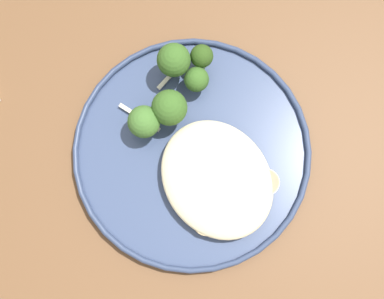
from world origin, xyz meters
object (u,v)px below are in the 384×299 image
dinner_plate (192,151)px  broccoli_floret_small_sprig (169,108)px  seared_scallop_tiny_bay (206,222)px  broccoli_floret_tall_stalk (196,80)px  broccoli_floret_center_pile (202,57)px  seared_scallop_front_small (187,210)px  broccoli_floret_rear_charred (174,60)px  seared_scallop_center_golden (246,191)px  broccoli_floret_split_head (140,124)px  seared_scallop_on_noodles (265,183)px  seared_scallop_half_hidden (223,189)px

dinner_plate → broccoli_floret_small_sprig: 0.06m
seared_scallop_tiny_bay → broccoli_floret_tall_stalk: broccoli_floret_tall_stalk is taller
dinner_plate → broccoli_floret_center_pile: broccoli_floret_center_pile is taller
seared_scallop_front_small → broccoli_floret_tall_stalk: bearing=142.8°
broccoli_floret_rear_charred → broccoli_floret_center_pile: bearing=71.2°
seared_scallop_center_golden → seared_scallop_tiny_bay: bearing=-85.9°
seared_scallop_center_golden → broccoli_floret_center_pile: bearing=165.4°
broccoli_floret_center_pile → broccoli_floret_split_head: bearing=-73.7°
broccoli_floret_small_sprig → seared_scallop_on_noodles: bearing=20.5°
seared_scallop_tiny_bay → seared_scallop_on_noodles: bearing=90.5°
seared_scallop_tiny_bay → broccoli_floret_split_head: 0.14m
seared_scallop_center_golden → seared_scallop_tiny_bay: (0.00, -0.06, -0.00)m
seared_scallop_tiny_bay → seared_scallop_front_small: bearing=-155.2°
seared_scallop_center_golden → broccoli_floret_rear_charred: broccoli_floret_rear_charred is taller
dinner_plate → seared_scallop_tiny_bay: size_ratio=8.57×
dinner_plate → seared_scallop_center_golden: size_ratio=8.54×
broccoli_floret_small_sprig → broccoli_floret_split_head: bearing=-94.9°
seared_scallop_center_golden → broccoli_floret_rear_charred: bearing=176.6°
seared_scallop_on_noodles → broccoli_floret_split_head: (-0.14, -0.09, 0.02)m
seared_scallop_half_hidden → broccoli_floret_small_sprig: 0.11m
broccoli_floret_small_sprig → broccoli_floret_tall_stalk: bearing=107.7°
seared_scallop_on_noodles → seared_scallop_half_hidden: size_ratio=1.16×
broccoli_floret_small_sprig → broccoli_floret_rear_charred: bearing=142.2°
seared_scallop_on_noodles → broccoli_floret_tall_stalk: broccoli_floret_tall_stalk is taller
seared_scallop_on_noodles → seared_scallop_tiny_bay: size_ratio=0.95×
seared_scallop_half_hidden → broccoli_floret_small_sprig: broccoli_floret_small_sprig is taller
broccoli_floret_small_sprig → seared_scallop_front_small: bearing=-23.1°
broccoli_floret_small_sprig → broccoli_floret_center_pile: bearing=116.9°
dinner_plate → broccoli_floret_split_head: bearing=-146.1°
seared_scallop_center_golden → seared_scallop_half_hidden: (-0.02, -0.02, 0.00)m
dinner_plate → broccoli_floret_small_sprig: (-0.05, 0.00, 0.04)m
seared_scallop_on_noodles → seared_scallop_tiny_bay: seared_scallop_on_noodles is taller
seared_scallop_front_small → broccoli_floret_small_sprig: 0.12m
broccoli_floret_small_sprig → broccoli_floret_tall_stalk: (-0.02, 0.05, -0.01)m
seared_scallop_center_golden → seared_scallop_half_hidden: bearing=-127.6°
seared_scallop_half_hidden → seared_scallop_center_golden: bearing=52.4°
dinner_plate → seared_scallop_center_golden: bearing=18.8°
dinner_plate → broccoli_floret_small_sprig: size_ratio=4.88×
seared_scallop_tiny_bay → seared_scallop_front_small: same height
seared_scallop_on_noodles → broccoli_floret_center_pile: (-0.17, 0.02, 0.02)m
seared_scallop_half_hidden → broccoli_floret_split_head: size_ratio=0.54×
broccoli_floret_split_head → broccoli_floret_small_sprig: bearing=85.1°
seared_scallop_on_noodles → broccoli_floret_small_sprig: (-0.13, -0.05, 0.03)m
seared_scallop_front_small → broccoli_floret_rear_charred: bearing=152.2°
seared_scallop_half_hidden → broccoli_floret_rear_charred: bearing=168.3°
seared_scallop_half_hidden → broccoli_floret_split_head: 0.12m
seared_scallop_front_small → broccoli_floret_rear_charred: size_ratio=0.36×
seared_scallop_half_hidden → seared_scallop_tiny_bay: size_ratio=0.82×
seared_scallop_front_small → broccoli_floret_rear_charred: (-0.15, 0.08, 0.03)m
dinner_plate → broccoli_floret_rear_charred: 0.11m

